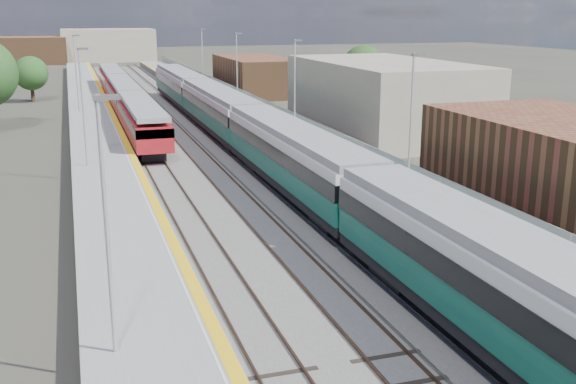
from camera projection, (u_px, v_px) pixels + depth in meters
name	position (u px, v px, depth m)	size (l,w,h in m)	color
ground	(199.00, 132.00, 61.55)	(320.00, 320.00, 0.00)	#47443A
ballast_bed	(170.00, 129.00, 63.17)	(10.50, 155.00, 0.06)	#565451
tracks	(174.00, 125.00, 64.87)	(8.96, 160.00, 0.17)	#4C3323
platform_right	(248.00, 120.00, 65.26)	(4.70, 155.00, 8.52)	slate
platform_left	(95.00, 127.00, 61.03)	(4.30, 155.00, 8.52)	slate
buildings	(26.00, 12.00, 134.91)	(72.00, 185.50, 40.00)	brown
green_train	(250.00, 128.00, 49.56)	(3.07, 85.25, 3.37)	black
red_train	(124.00, 95.00, 72.02)	(2.70, 54.76, 3.40)	black
tree_c	(31.00, 73.00, 81.20)	(4.09, 4.09, 5.54)	#382619
tree_d	(363.00, 66.00, 81.19)	(5.04, 5.04, 6.83)	#382619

